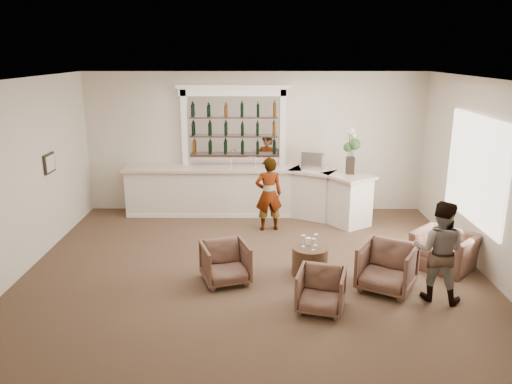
% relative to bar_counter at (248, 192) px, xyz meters
% --- Properties ---
extents(ground, '(8.00, 8.00, 0.00)m').
position_rel_bar_counter_xyz_m(ground, '(0.16, -3.00, -0.57)').
color(ground, brown).
rests_on(ground, ground).
extents(room_shell, '(8.04, 7.02, 3.32)m').
position_rel_bar_counter_xyz_m(room_shell, '(0.33, -2.29, 1.77)').
color(room_shell, beige).
rests_on(room_shell, ground).
extents(bar_counter, '(5.72, 1.80, 1.14)m').
position_rel_bar_counter_xyz_m(bar_counter, '(0.00, 0.00, 0.00)').
color(bar_counter, white).
rests_on(bar_counter, ground).
extents(back_bar_alcove, '(2.64, 0.25, 3.00)m').
position_rel_bar_counter_xyz_m(back_bar_alcove, '(-0.34, 0.41, 1.46)').
color(back_bar_alcove, white).
rests_on(back_bar_alcove, ground).
extents(cocktail_table, '(0.62, 0.62, 0.50)m').
position_rel_bar_counter_xyz_m(cocktail_table, '(1.13, -3.24, -0.32)').
color(cocktail_table, '#4A3020').
rests_on(cocktail_table, ground).
extents(sommelier, '(0.64, 0.47, 1.60)m').
position_rel_bar_counter_xyz_m(sommelier, '(0.46, -0.97, 0.23)').
color(sommelier, gray).
rests_on(sommelier, ground).
extents(guest, '(0.95, 0.87, 1.59)m').
position_rel_bar_counter_xyz_m(guest, '(3.01, -4.11, 0.22)').
color(guest, gray).
rests_on(guest, ground).
extents(armchair_left, '(0.94, 0.95, 0.69)m').
position_rel_bar_counter_xyz_m(armchair_left, '(-0.31, -3.54, -0.23)').
color(armchair_left, brown).
rests_on(armchair_left, ground).
extents(armchair_center, '(0.84, 0.85, 0.64)m').
position_rel_bar_counter_xyz_m(armchair_center, '(1.18, -4.48, -0.25)').
color(armchair_center, brown).
rests_on(armchair_center, ground).
extents(armchair_right, '(1.14, 1.15, 0.77)m').
position_rel_bar_counter_xyz_m(armchair_right, '(2.31, -3.81, -0.19)').
color(armchair_right, brown).
rests_on(armchair_right, ground).
extents(armchair_far, '(1.32, 1.31, 0.64)m').
position_rel_bar_counter_xyz_m(armchair_far, '(3.56, -2.93, -0.25)').
color(armchair_far, brown).
rests_on(armchair_far, ground).
extents(espresso_machine, '(0.56, 0.51, 0.42)m').
position_rel_bar_counter_xyz_m(espresso_machine, '(1.49, -0.02, 0.77)').
color(espresso_machine, silver).
rests_on(espresso_machine, bar_counter).
extents(flower_vase, '(0.26, 0.26, 1.00)m').
position_rel_bar_counter_xyz_m(flower_vase, '(2.26, -0.52, 1.13)').
color(flower_vase, black).
rests_on(flower_vase, bar_counter).
extents(wine_glass_bar_left, '(0.07, 0.07, 0.21)m').
position_rel_bar_counter_xyz_m(wine_glass_bar_left, '(-0.39, -0.04, 0.67)').
color(wine_glass_bar_left, white).
rests_on(wine_glass_bar_left, bar_counter).
extents(wine_glass_bar_right, '(0.07, 0.07, 0.21)m').
position_rel_bar_counter_xyz_m(wine_glass_bar_right, '(0.17, 0.10, 0.67)').
color(wine_glass_bar_right, white).
rests_on(wine_glass_bar_right, bar_counter).
extents(wine_glass_tbl_a, '(0.07, 0.07, 0.21)m').
position_rel_bar_counter_xyz_m(wine_glass_tbl_a, '(1.01, -3.21, 0.03)').
color(wine_glass_tbl_a, white).
rests_on(wine_glass_tbl_a, cocktail_table).
extents(wine_glass_tbl_b, '(0.07, 0.07, 0.21)m').
position_rel_bar_counter_xyz_m(wine_glass_tbl_b, '(1.23, -3.16, 0.03)').
color(wine_glass_tbl_b, white).
rests_on(wine_glass_tbl_b, cocktail_table).
extents(wine_glass_tbl_c, '(0.07, 0.07, 0.21)m').
position_rel_bar_counter_xyz_m(wine_glass_tbl_c, '(1.17, -3.37, 0.03)').
color(wine_glass_tbl_c, white).
rests_on(wine_glass_tbl_c, cocktail_table).
extents(napkin_holder, '(0.08, 0.08, 0.12)m').
position_rel_bar_counter_xyz_m(napkin_holder, '(1.11, -3.10, -0.01)').
color(napkin_holder, white).
rests_on(napkin_holder, cocktail_table).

